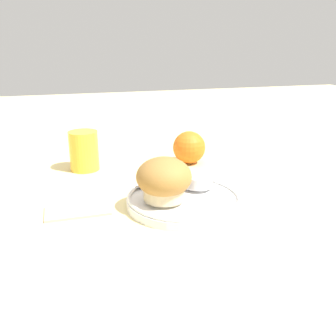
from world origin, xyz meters
The scene contains 9 objects.
ground_plane centered at (0.00, 0.00, 0.00)m, with size 3.00×3.00×0.00m, color beige.
plate centered at (-0.01, -0.02, 0.01)m, with size 0.20×0.20×0.02m.
muffin centered at (-0.05, -0.03, 0.05)m, with size 0.09×0.09×0.07m.
cream_ramekin centered at (0.02, 0.01, 0.03)m, with size 0.05×0.05×0.02m.
berry_pair centered at (-0.02, 0.02, 0.03)m, with size 0.03×0.02×0.02m.
butter_knife centered at (0.00, 0.04, 0.02)m, with size 0.17×0.02×0.00m.
orange_fruit centered at (0.07, 0.20, 0.04)m, with size 0.07×0.07×0.07m.
juice_glass centered at (-0.16, 0.22, 0.04)m, with size 0.06×0.06×0.09m.
folded_napkin centered at (-0.19, 0.01, 0.00)m, with size 0.11×0.06×0.01m.
Camera 1 is at (-0.21, -0.58, 0.27)m, focal length 40.00 mm.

